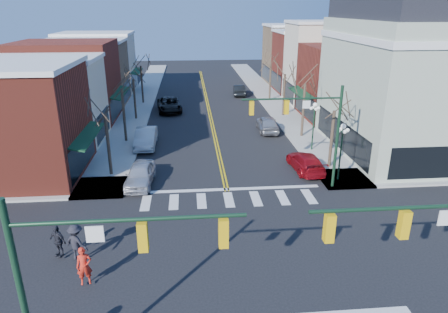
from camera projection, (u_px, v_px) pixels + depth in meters
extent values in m
plane|color=black|center=(241.00, 254.00, 20.46)|extent=(160.00, 160.00, 0.00)
cube|color=#9E9B93|center=(124.00, 138.00, 38.35)|extent=(3.50, 70.00, 0.15)
cube|color=#9E9B93|center=(302.00, 133.00, 39.81)|extent=(3.50, 70.00, 0.15)
cube|color=maroon|center=(8.00, 124.00, 28.72)|extent=(10.00, 8.50, 8.00)
cube|color=beige|center=(44.00, 103.00, 36.03)|extent=(10.00, 7.00, 7.50)
cube|color=maroon|center=(68.00, 82.00, 43.32)|extent=(10.00, 9.00, 8.50)
cube|color=#8C6E4D|center=(86.00, 73.00, 51.13)|extent=(10.00, 7.50, 7.80)
cube|color=beige|center=(98.00, 64.00, 58.29)|extent=(10.00, 8.00, 8.20)
cube|color=maroon|center=(350.00, 83.00, 44.35)|extent=(10.00, 8.50, 8.00)
cube|color=beige|center=(328.00, 64.00, 51.23)|extent=(10.00, 7.00, 10.00)
cube|color=maroon|center=(310.00, 63.00, 58.49)|extent=(10.00, 8.00, 8.50)
cube|color=#8C6E4D|center=(296.00, 55.00, 65.86)|extent=(10.00, 8.00, 9.00)
cube|color=#AAB59D|center=(415.00, 88.00, 33.42)|extent=(12.00, 14.00, 11.00)
cube|color=white|center=(423.00, 37.00, 31.98)|extent=(12.25, 14.25, 0.50)
cube|color=black|center=(429.00, 7.00, 31.17)|extent=(11.40, 13.40, 1.80)
cylinder|color=#14331E|center=(25.00, 309.00, 11.68)|extent=(0.20, 0.20, 7.20)
cylinder|color=#14331E|center=(129.00, 220.00, 10.96)|extent=(6.50, 0.12, 0.12)
cube|color=gold|center=(143.00, 237.00, 11.18)|extent=(0.28, 0.28, 0.90)
cube|color=gold|center=(223.00, 233.00, 11.37)|extent=(0.28, 0.28, 0.90)
cylinder|color=#14331E|center=(418.00, 207.00, 11.65)|extent=(6.50, 0.12, 0.12)
cube|color=gold|center=(404.00, 224.00, 11.82)|extent=(0.28, 0.28, 0.90)
cube|color=gold|center=(329.00, 228.00, 11.63)|extent=(0.28, 0.28, 0.90)
cylinder|color=#14331E|center=(337.00, 139.00, 26.71)|extent=(0.20, 0.20, 7.20)
cylinder|color=#14331E|center=(292.00, 99.00, 25.45)|extent=(6.50, 0.12, 0.12)
cube|color=gold|center=(287.00, 107.00, 25.62)|extent=(0.28, 0.28, 0.90)
cube|color=gold|center=(252.00, 108.00, 25.43)|extent=(0.28, 0.28, 0.90)
cylinder|color=#14331E|center=(340.00, 155.00, 28.36)|extent=(0.12, 0.12, 4.00)
sphere|color=white|center=(343.00, 126.00, 27.61)|extent=(0.36, 0.36, 0.36)
cylinder|color=#14331E|center=(313.00, 129.00, 34.42)|extent=(0.12, 0.12, 4.00)
sphere|color=white|center=(315.00, 105.00, 33.67)|extent=(0.36, 0.36, 0.36)
cylinder|color=#382B21|center=(108.00, 146.00, 29.18)|extent=(0.24, 0.24, 4.76)
cylinder|color=#382B21|center=(124.00, 116.00, 36.59)|extent=(0.24, 0.24, 5.04)
cylinder|color=#382B21|center=(135.00, 100.00, 44.14)|extent=(0.24, 0.24, 4.55)
cylinder|color=#382B21|center=(142.00, 85.00, 51.53)|extent=(0.24, 0.24, 4.90)
cylinder|color=#382B21|center=(331.00, 140.00, 30.60)|extent=(0.24, 0.24, 4.62)
cylinder|color=#382B21|center=(303.00, 111.00, 37.96)|extent=(0.24, 0.24, 5.18)
cylinder|color=#382B21|center=(284.00, 96.00, 45.49)|extent=(0.24, 0.24, 4.83)
cylinder|color=#382B21|center=(270.00, 83.00, 52.92)|extent=(0.24, 0.24, 4.97)
imported|color=silver|center=(140.00, 174.00, 28.26)|extent=(2.11, 4.62, 1.54)
imported|color=silver|center=(146.00, 138.00, 35.96)|extent=(1.78, 5.04, 1.66)
imported|color=black|center=(169.00, 105.00, 48.22)|extent=(3.33, 6.11, 1.62)
imported|color=maroon|center=(306.00, 162.00, 30.71)|extent=(2.24, 4.93, 1.40)
imported|color=#A4A4A8|center=(267.00, 124.00, 40.37)|extent=(2.05, 4.79, 1.61)
imported|color=black|center=(239.00, 90.00, 57.07)|extent=(1.89, 4.67, 1.51)
imported|color=red|center=(84.00, 266.00, 17.76)|extent=(0.75, 0.58, 1.84)
imported|color=#212129|center=(58.00, 241.00, 19.80)|extent=(1.07, 0.87, 1.71)
imported|color=black|center=(76.00, 242.00, 19.47)|extent=(1.44, 1.24, 1.93)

